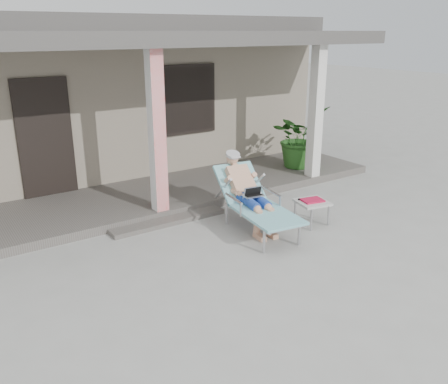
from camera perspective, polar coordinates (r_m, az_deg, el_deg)
ground at (r=6.43m, az=1.16°, el=-9.04°), size 60.00×60.00×0.00m
house at (r=11.69m, az=-17.81°, el=11.41°), size 10.40×5.40×3.30m
porch_deck at (r=8.82m, az=-10.12°, el=-0.87°), size 10.00×2.00×0.15m
porch_overhang at (r=8.27m, az=-11.07°, el=17.01°), size 10.00×2.30×2.85m
porch_step at (r=7.86m, az=-6.63°, el=-3.49°), size 2.00×0.30×0.07m
lounger at (r=7.41m, az=3.38°, el=1.04°), size 0.93×1.91×1.21m
side_table at (r=7.78m, az=10.56°, el=-1.34°), size 0.56×0.56×0.43m
potted_palm at (r=10.50m, az=8.99°, el=6.56°), size 1.41×1.29×1.32m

